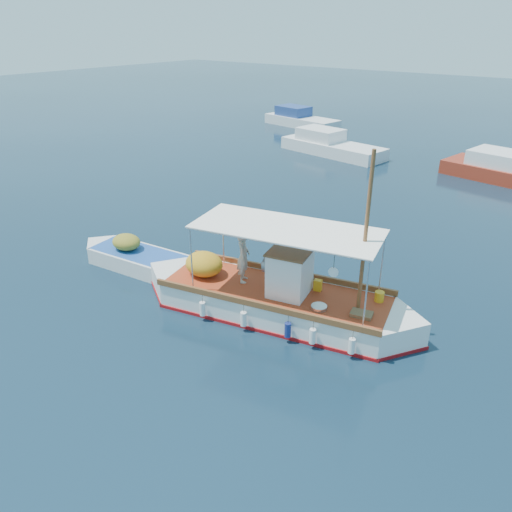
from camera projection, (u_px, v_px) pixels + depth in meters
The scene contains 5 objects.
ground at pixel (282, 319), 15.48m from camera, with size 160.00×160.00×0.00m, color black.
fishing_caique at pixel (273, 299), 15.60m from camera, with size 9.06×3.95×5.67m.
dinghy at pixel (141, 261), 18.59m from camera, with size 5.54×2.00×1.36m.
bg_boat_nw at pixel (330, 146), 34.43m from camera, with size 7.77×3.51×1.80m.
bg_boat_far_w at pixel (300, 120), 43.43m from camera, with size 7.13×3.36×1.80m.
Camera 1 is at (7.33, -10.94, 8.41)m, focal length 35.00 mm.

